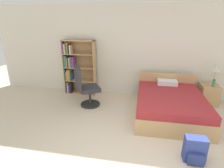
% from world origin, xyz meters
% --- Properties ---
extents(wall_back, '(9.00, 0.06, 2.60)m').
position_xyz_m(wall_back, '(0.00, 3.23, 1.30)').
color(wall_back, silver).
rests_on(wall_back, ground_plane).
extents(bookshelf, '(0.95, 0.30, 1.61)m').
position_xyz_m(bookshelf, '(-1.95, 3.01, 0.83)').
color(bookshelf, tan).
rests_on(bookshelf, ground_plane).
extents(bed, '(1.50, 1.92, 0.77)m').
position_xyz_m(bed, '(0.69, 2.13, 0.27)').
color(bed, tan).
rests_on(bed, ground_plane).
extents(office_chair, '(0.72, 0.68, 1.07)m').
position_xyz_m(office_chair, '(-1.38, 2.19, 0.49)').
color(office_chair, '#232326').
rests_on(office_chair, ground_plane).
extents(nightstand, '(0.44, 0.50, 0.53)m').
position_xyz_m(nightstand, '(1.81, 2.92, 0.26)').
color(nightstand, tan).
rests_on(nightstand, ground_plane).
extents(table_lamp, '(0.27, 0.27, 0.56)m').
position_xyz_m(table_lamp, '(1.87, 2.91, 0.99)').
color(table_lamp, '#B2B2B7').
rests_on(table_lamp, nightstand).
extents(water_bottle, '(0.07, 0.07, 0.20)m').
position_xyz_m(water_bottle, '(1.83, 2.80, 0.62)').
color(water_bottle, '#3F8C4C').
rests_on(water_bottle, nightstand).
extents(backpack_blue, '(0.32, 0.24, 0.42)m').
position_xyz_m(backpack_blue, '(0.91, 0.61, 0.20)').
color(backpack_blue, navy).
rests_on(backpack_blue, ground_plane).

